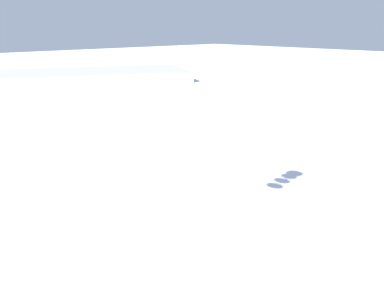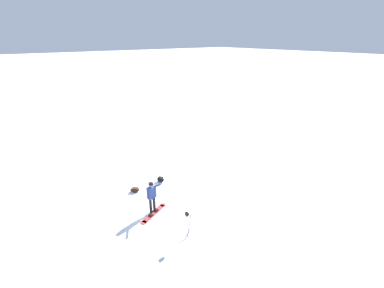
{
  "view_description": "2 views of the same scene",
  "coord_description": "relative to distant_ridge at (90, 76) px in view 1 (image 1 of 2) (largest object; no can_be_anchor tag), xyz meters",
  "views": [
    {
      "loc": [
        -5.07,
        -0.15,
        9.22
      ],
      "look_at": [
        -0.43,
        4.87,
        7.19
      ],
      "focal_mm": 37.32,
      "sensor_mm": 36.0,
      "label": 1
    },
    {
      "loc": [
        5.19,
        9.61,
        8.14
      ],
      "look_at": [
        -0.2,
        2.74,
        4.33
      ],
      "focal_mm": 23.14,
      "sensor_mm": 36.0,
      "label": 2
    }
  ],
  "objects": [
    {
      "name": "distant_ridge",
      "position": [
        0.0,
        0.0,
        0.0
      ],
      "size": [
        35.98,
        26.89,
        1.83
      ],
      "color": "#9B9CC6",
      "rests_on": "ground_plane"
    }
  ]
}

